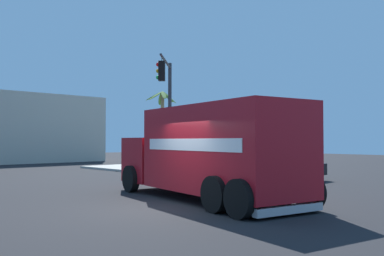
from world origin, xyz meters
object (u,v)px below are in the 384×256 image
Objects in this scene: traffic_light_primary at (167,99)px; palm_tree_far at (162,115)px; delivery_truck at (209,152)px; pickup_black at (269,164)px.

traffic_light_primary reaches higher than palm_tree_far.
traffic_light_primary reaches higher than delivery_truck.
delivery_truck is at bearing -156.75° from pickup_black.
palm_tree_far is (2.41, 11.55, 3.09)m from pickup_black.
delivery_truck reaches higher than pickup_black.
delivery_truck is 1.51× the size of palm_tree_far.
traffic_light_primary is at bearing -127.67° from palm_tree_far.
pickup_black is (3.34, -4.10, -3.39)m from traffic_light_primary.
traffic_light_primary is at bearing 129.12° from pickup_black.
traffic_light_primary is 1.10× the size of palm_tree_far.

